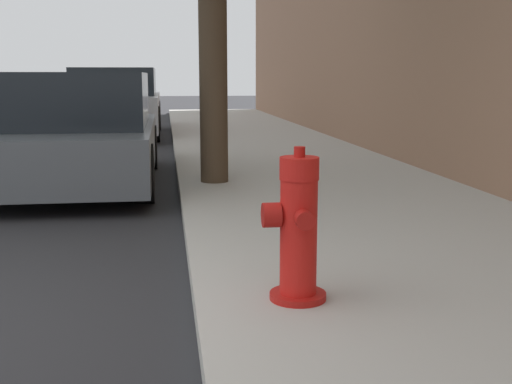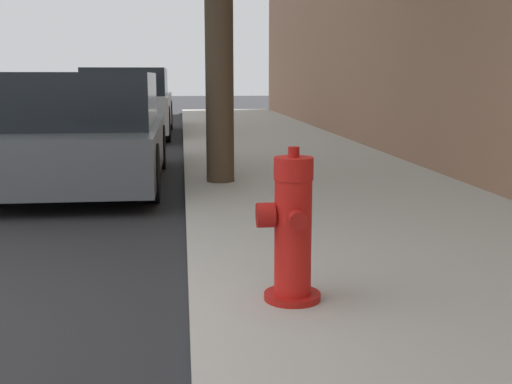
{
  "view_description": "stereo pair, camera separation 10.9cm",
  "coord_description": "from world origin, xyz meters",
  "views": [
    {
      "loc": [
        1.66,
        -2.83,
        1.28
      ],
      "look_at": [
        2.28,
        1.53,
        0.48
      ],
      "focal_mm": 45.0,
      "sensor_mm": 36.0,
      "label": 1
    },
    {
      "loc": [
        1.77,
        -2.85,
        1.28
      ],
      "look_at": [
        2.28,
        1.53,
        0.48
      ],
      "focal_mm": 45.0,
      "sensor_mm": 36.0,
      "label": 2
    }
  ],
  "objects": [
    {
      "name": "parked_car_near",
      "position": [
        0.63,
        4.88,
        0.63
      ],
      "size": [
        1.79,
        4.01,
        1.32
      ],
      "color": "#4C5156",
      "rests_on": "ground_plane"
    },
    {
      "name": "parked_car_mid",
      "position": [
        0.63,
        11.33,
        0.7
      ],
      "size": [
        1.82,
        4.55,
        1.45
      ],
      "color": "#B7B7BC",
      "rests_on": "ground_plane"
    },
    {
      "name": "sidewalk_slab",
      "position": [
        3.33,
        0.0,
        0.06
      ],
      "size": [
        3.07,
        40.0,
        0.12
      ],
      "color": "#A8A59E",
      "rests_on": "ground_plane"
    },
    {
      "name": "fire_hydrant",
      "position": [
        2.32,
        0.33,
        0.49
      ],
      "size": [
        0.34,
        0.35,
        0.81
      ],
      "color": "#A91511",
      "rests_on": "sidewalk_slab"
    }
  ]
}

